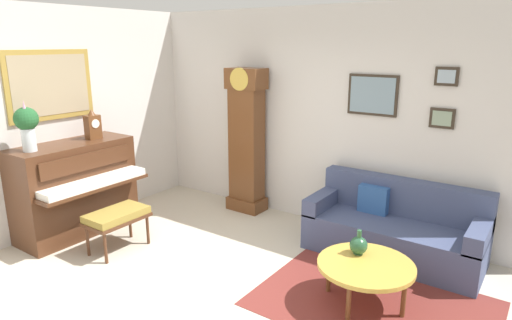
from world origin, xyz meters
name	(u,v)px	position (x,y,z in m)	size (l,w,h in m)	color
ground_plane	(196,301)	(0.00, 0.00, -0.05)	(6.40, 6.00, 0.10)	beige
wall_left	(32,123)	(-2.60, 0.01, 1.41)	(0.13, 4.90, 2.80)	silver
wall_back	(318,117)	(0.01, 2.40, 1.40)	(5.30, 0.13, 2.80)	silver
area_rug	(373,303)	(1.43, 0.85, 0.00)	(2.10, 1.50, 0.01)	maroon
piano	(76,188)	(-2.23, 0.26, 0.59)	(0.87, 1.44, 1.16)	#4C2B19
piano_bench	(117,217)	(-1.41, 0.22, 0.41)	(0.42, 0.70, 0.48)	#4C2B19
grandfather_clock	(247,145)	(-0.95, 2.13, 0.96)	(0.52, 0.34, 2.03)	brown
couch	(394,229)	(1.26, 1.94, 0.31)	(1.90, 0.80, 0.84)	#424C70
coffee_table	(366,266)	(1.36, 0.81, 0.38)	(0.88, 0.88, 0.41)	gold
mantel_clock	(93,125)	(-2.23, 0.58, 1.34)	(0.13, 0.18, 0.38)	brown
flower_vase	(27,124)	(-2.23, -0.25, 1.48)	(0.26, 0.26, 0.58)	silver
green_jug	(359,245)	(1.22, 0.95, 0.50)	(0.17, 0.17, 0.24)	#234C33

